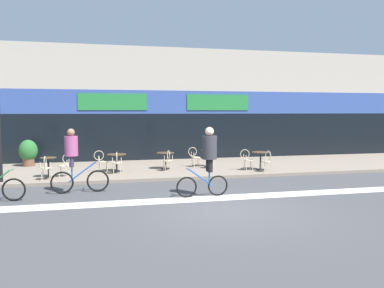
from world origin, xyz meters
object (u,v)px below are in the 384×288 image
(bistro_table_1, at_px, (117,159))
(cafe_chair_4_near, at_px, (267,160))
(bistro_table_3, at_px, (208,155))
(cafe_chair_0_near, at_px, (46,166))
(bistro_table_2, at_px, (166,157))
(planter_pot, at_px, (28,152))
(cafe_chair_2_near, at_px, (168,159))
(cafe_chair_3_side, at_px, (194,156))
(cafe_chair_0_side, at_px, (66,163))
(cyclist_2, at_px, (74,157))
(bistro_table_0, at_px, (48,163))
(cafe_chair_4_side, at_px, (247,158))
(cafe_chair_3_near, at_px, (211,157))
(cyclist_0, at_px, (208,155))
(cafe_chair_1_near, at_px, (117,161))
(cafe_chair_1_side, at_px, (101,160))
(bistro_table_4, at_px, (261,157))

(bistro_table_1, height_order, cafe_chair_4_near, cafe_chair_4_near)
(bistro_table_3, relative_size, cafe_chair_0_near, 0.85)
(bistro_table_2, height_order, planter_pot, planter_pot)
(cafe_chair_2_near, xyz_separation_m, cafe_chair_3_side, (1.37, 0.91, 0.00))
(bistro_table_3, xyz_separation_m, cafe_chair_3_side, (-0.63, -0.01, -0.02))
(bistro_table_2, height_order, bistro_table_3, bistro_table_3)
(cafe_chair_2_near, bearing_deg, cafe_chair_3_side, -61.19)
(cafe_chair_0_side, distance_m, cafe_chair_4_near, 8.07)
(planter_pot, height_order, cyclist_2, cyclist_2)
(bistro_table_0, relative_size, bistro_table_1, 0.96)
(planter_pot, bearing_deg, cafe_chair_2_near, -25.45)
(bistro_table_0, height_order, cafe_chair_4_side, cafe_chair_4_side)
(bistro_table_0, relative_size, cafe_chair_4_near, 0.85)
(cafe_chair_3_side, bearing_deg, cafe_chair_2_near, -153.05)
(cafe_chair_3_near, bearing_deg, bistro_table_1, 91.87)
(bistro_table_2, distance_m, cafe_chair_0_near, 5.00)
(cyclist_0, bearing_deg, cafe_chair_3_near, -108.41)
(bistro_table_1, bearing_deg, planter_pot, 147.46)
(cafe_chair_3_side, bearing_deg, cafe_chair_0_side, -172.50)
(cafe_chair_4_near, bearing_deg, cyclist_0, 126.89)
(bistro_table_1, xyz_separation_m, cafe_chair_4_side, (5.45, -0.90, -0.01))
(cafe_chair_0_near, bearing_deg, bistro_table_1, -58.85)
(bistro_table_0, relative_size, cyclist_0, 0.35)
(bistro_table_1, bearing_deg, cafe_chair_0_side, -156.71)
(cafe_chair_0_side, relative_size, planter_pot, 0.74)
(cafe_chair_0_side, relative_size, cafe_chair_1_near, 1.00)
(cafe_chair_1_side, height_order, cafe_chair_3_near, same)
(bistro_table_0, bearing_deg, bistro_table_2, 13.04)
(bistro_table_2, bearing_deg, cafe_chair_1_near, -157.40)
(cafe_chair_2_near, bearing_deg, planter_pot, 59.66)
(cyclist_0, bearing_deg, cafe_chair_2_near, -84.52)
(bistro_table_0, xyz_separation_m, bistro_table_2, (4.69, 1.09, -0.02))
(cafe_chair_0_side, distance_m, planter_pot, 3.89)
(cafe_chair_4_near, relative_size, cafe_chair_4_side, 1.00)
(cafe_chair_3_side, height_order, cyclist_0, cyclist_0)
(bistro_table_0, bearing_deg, cafe_chair_1_near, 4.59)
(bistro_table_3, xyz_separation_m, cyclist_2, (-5.53, -3.94, 0.51))
(cafe_chair_0_side, bearing_deg, cafe_chair_1_near, -166.64)
(cafe_chair_0_near, bearing_deg, cafe_chair_1_near, -70.41)
(bistro_table_0, distance_m, bistro_table_3, 6.83)
(bistro_table_0, height_order, bistro_table_2, bistro_table_0)
(cafe_chair_4_near, height_order, cyclist_2, cyclist_2)
(cyclist_0, height_order, cyclist_2, cyclist_0)
(bistro_table_1, relative_size, cafe_chair_1_side, 0.89)
(bistro_table_0, distance_m, planter_pot, 3.60)
(cafe_chair_1_side, bearing_deg, cafe_chair_4_side, -13.84)
(cafe_chair_1_side, relative_size, cafe_chair_3_side, 1.00)
(bistro_table_1, relative_size, cafe_chair_3_side, 0.89)
(bistro_table_2, xyz_separation_m, cyclist_0, (0.54, -5.07, 0.66))
(bistro_table_0, xyz_separation_m, bistro_table_4, (8.66, -0.07, 0.02))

